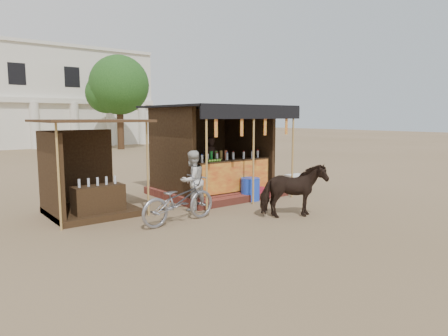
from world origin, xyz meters
TOP-DOWN VIEW (x-y plane):
  - ground at (0.00, 0.00)m, footprint 120.00×120.00m
  - main_stall at (1.00, 3.36)m, footprint 3.60×3.61m
  - secondary_stall at (-3.17, 3.24)m, footprint 2.40×2.40m
  - cow at (0.75, -0.17)m, footprint 1.72×1.30m
  - motorbike at (-1.70, 1.12)m, footprint 2.08×0.92m
  - bystander at (-0.74, 2.00)m, footprint 0.86×0.73m
  - blue_barrel at (1.29, 2.00)m, footprint 0.63×0.63m
  - red_crate at (1.70, 2.00)m, footprint 0.46×0.45m
  - cooler at (3.92, 2.60)m, footprint 0.67×0.48m
  - tree at (5.81, 22.14)m, footprint 4.50×4.40m

SIDE VIEW (x-z plane):
  - ground at x=0.00m, z-range 0.00..0.00m
  - red_crate at x=1.70m, z-range 0.00..0.32m
  - cooler at x=3.92m, z-range 0.00..0.46m
  - blue_barrel at x=1.29m, z-range 0.00..0.66m
  - motorbike at x=-1.70m, z-range 0.00..1.06m
  - cow at x=0.75m, z-range 0.00..1.32m
  - bystander at x=-0.74m, z-range 0.00..1.58m
  - secondary_stall at x=-3.17m, z-range -0.34..2.04m
  - main_stall at x=1.00m, z-range -0.37..2.41m
  - tree at x=5.81m, z-range 1.13..8.13m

